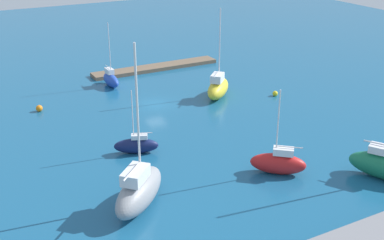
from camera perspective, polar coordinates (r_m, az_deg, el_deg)
water at (r=64.39m, az=-4.26°, el=1.82°), size 160.00×160.00×0.00m
pier_dock at (r=79.17m, az=-4.20°, el=6.06°), size 20.66×2.88×0.56m
sailboat_navy_inner_mooring at (r=51.22m, az=-6.43°, el=-2.89°), size 4.72×3.04×6.85m
sailboat_yellow_far_south at (r=66.50m, az=3.02°, el=3.78°), size 6.31×6.31×11.82m
sailboat_blue_outer_mooring at (r=71.71m, az=-9.35°, el=4.66°), size 1.61×4.64×9.17m
sailboat_gray_center_basin at (r=41.88m, az=-6.14°, el=-8.03°), size 7.30×7.26×14.04m
sailboat_red_east_end at (r=47.62m, az=9.92°, el=-4.87°), size 5.16×4.73×8.40m
mooring_buoy_orange at (r=64.64m, az=-17.21°, el=1.30°), size 0.83×0.83×0.83m
mooring_buoy_yellow at (r=68.02m, az=9.57°, el=3.04°), size 0.71×0.71×0.71m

